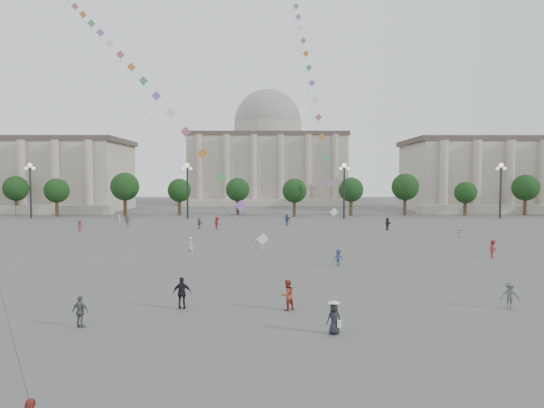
{
  "coord_description": "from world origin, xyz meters",
  "views": [
    {
      "loc": [
        0.95,
        -22.6,
        7.65
      ],
      "look_at": [
        1.04,
        12.0,
        5.83
      ],
      "focal_mm": 32.0,
      "sensor_mm": 36.0,
      "label": 1
    }
  ],
  "objects": [
    {
      "name": "ground",
      "position": [
        0.0,
        0.0,
        0.0
      ],
      "size": [
        360.0,
        360.0,
        0.0
      ],
      "primitive_type": "plane",
      "color": "#4E4C49",
      "rests_on": "ground"
    },
    {
      "name": "hall_central",
      "position": [
        0.0,
        129.22,
        14.23
      ],
      "size": [
        48.3,
        34.3,
        35.5
      ],
      "color": "#A8A08D",
      "rests_on": "ground"
    },
    {
      "name": "tree_row",
      "position": [
        0.0,
        78.0,
        5.39
      ],
      "size": [
        137.12,
        5.12,
        8.0
      ],
      "color": "#332519",
      "rests_on": "ground"
    },
    {
      "name": "lamp_post_far_west",
      "position": [
        -45.0,
        70.0,
        7.35
      ],
      "size": [
        2.0,
        0.9,
        10.65
      ],
      "color": "#262628",
      "rests_on": "ground"
    },
    {
      "name": "lamp_post_mid_west",
      "position": [
        -15.0,
        70.0,
        7.35
      ],
      "size": [
        2.0,
        0.9,
        10.65
      ],
      "color": "#262628",
      "rests_on": "ground"
    },
    {
      "name": "lamp_post_mid_east",
      "position": [
        15.0,
        70.0,
        7.35
      ],
      "size": [
        2.0,
        0.9,
        10.65
      ],
      "color": "#262628",
      "rests_on": "ground"
    },
    {
      "name": "lamp_post_far_east",
      "position": [
        45.0,
        70.0,
        7.35
      ],
      "size": [
        2.0,
        0.9,
        10.65
      ],
      "color": "#262628",
      "rests_on": "ground"
    },
    {
      "name": "person_crowd_0",
      "position": [
        3.58,
        56.33,
        0.93
      ],
      "size": [
        1.18,
        0.88,
        1.86
      ],
      "primitive_type": "imported",
      "rotation": [
        0.0,
        0.0,
        0.44
      ],
      "color": "navy",
      "rests_on": "ground"
    },
    {
      "name": "person_crowd_2",
      "position": [
        -26.39,
        46.51,
        0.85
      ],
      "size": [
        1.0,
        1.26,
        1.71
      ],
      "primitive_type": "imported",
      "rotation": [
        0.0,
        0.0,
        1.19
      ],
      "color": "maroon",
      "rests_on": "ground"
    },
    {
      "name": "person_crowd_4",
      "position": [
        3.94,
        59.67,
        0.95
      ],
      "size": [
        1.57,
        1.71,
        1.9
      ],
      "primitive_type": "imported",
      "rotation": [
        0.0,
        0.0,
        4.01
      ],
      "color": "#B7B8B4",
      "rests_on": "ground"
    },
    {
      "name": "person_crowd_6",
      "position": [
        14.96,
        5.38,
        0.82
      ],
      "size": [
        1.16,
        0.81,
        1.64
      ],
      "primitive_type": "imported",
      "rotation": [
        0.0,
        0.0,
        6.08
      ],
      "color": "#58585C",
      "rests_on": "ground"
    },
    {
      "name": "person_crowd_7",
      "position": [
        25.85,
        40.97,
        0.83
      ],
      "size": [
        1.51,
        1.36,
        1.67
      ],
      "primitive_type": "imported",
      "rotation": [
        0.0,
        0.0,
        2.46
      ],
      "color": "silver",
      "rests_on": "ground"
    },
    {
      "name": "person_crowd_8",
      "position": [
        22.43,
        23.83,
        0.89
      ],
      "size": [
        1.3,
        1.25,
        1.78
      ],
      "primitive_type": "imported",
      "rotation": [
        0.0,
        0.0,
        0.72
      ],
      "color": "maroon",
      "rests_on": "ground"
    },
    {
      "name": "person_crowd_9",
      "position": [
        18.3,
        48.98,
        0.93
      ],
      "size": [
        1.54,
        1.67,
        1.86
      ],
      "primitive_type": "imported",
      "rotation": [
        0.0,
        0.0,
        0.86
      ],
      "color": "black",
      "rests_on": "ground"
    },
    {
      "name": "person_crowd_10",
      "position": [
        -24.78,
        59.52,
        0.74
      ],
      "size": [
        0.59,
        0.65,
        1.49
      ],
      "primitive_type": "imported",
      "rotation": [
        0.0,
        0.0,
        2.11
      ],
      "color": "white",
      "rests_on": "ground"
    },
    {
      "name": "person_crowd_12",
      "position": [
        -10.02,
        51.49,
        0.82
      ],
      "size": [
        1.36,
        1.47,
        1.65
      ],
      "primitive_type": "imported",
      "rotation": [
        0.0,
        0.0,
        2.28
      ],
      "color": "slate",
      "rests_on": "ground"
    },
    {
      "name": "person_crowd_13",
      "position": [
        -6.98,
        25.08,
        0.93
      ],
      "size": [
        0.81,
        0.74,
        1.86
      ],
      "primitive_type": "imported",
      "rotation": [
        0.0,
        0.0,
        2.56
      ],
      "color": "beige",
      "rests_on": "ground"
    },
    {
      "name": "person_crowd_16",
      "position": [
        -21.94,
        54.22,
        0.91
      ],
      "size": [
        1.12,
        0.61,
        1.82
      ],
      "primitive_type": "imported",
      "rotation": [
        0.0,
        0.0,
        0.16
      ],
      "color": "slate",
      "rests_on": "ground"
    },
    {
      "name": "person_crowd_17",
      "position": [
        -7.14,
        50.02,
        0.97
      ],
      "size": [
        1.35,
        1.42,
        1.93
      ],
      "primitive_type": "imported",
      "rotation": [
        0.0,
        0.0,
        2.27
      ],
      "color": "maroon",
      "rests_on": "ground"
    },
    {
      "name": "tourist_3",
      "position": [
        -8.83,
        1.96,
        0.82
      ],
      "size": [
        1.04,
        0.69,
        1.65
      ],
      "primitive_type": "imported",
      "rotation": [
        0.0,
        0.0,
        2.81
      ],
      "color": "#5D5E62",
      "rests_on": "ground"
    },
    {
      "name": "tourist_4",
      "position": [
        -4.26,
        5.52,
        0.94
      ],
      "size": [
        1.12,
        0.51,
        1.88
      ],
      "primitive_type": "imported",
      "rotation": [
        0.0,
        0.0,
        3.19
      ],
      "color": "black",
      "rests_on": "ground"
    },
    {
      "name": "kite_flyer_0",
      "position": [
        1.91,
        5.22,
        0.89
      ],
      "size": [
        1.1,
        1.07,
        1.78
      ],
      "primitive_type": "imported",
      "rotation": [
        0.0,
        0.0,
        3.83
      ],
      "color": "#993B29",
      "rests_on": "ground"
    },
    {
      "name": "kite_flyer_1",
      "position": [
        6.86,
        19.3,
        0.76
      ],
      "size": [
        1.12,
        0.94,
        1.51
      ],
      "primitive_type": "imported",
      "rotation": [
        0.0,
        0.0,
        0.46
      ],
      "color": "navy",
      "rests_on": "ground"
    },
    {
      "name": "hat_person",
      "position": [
        4.07,
        0.86,
        0.82
      ],
      "size": [
        0.85,
        0.67,
        1.69
      ],
      "color": "black",
      "rests_on": "ground"
    },
    {
      "name": "kite_train_west",
      "position": [
        -19.09,
        29.04,
        24.51
      ],
      "size": [
        39.98,
        44.73,
        74.23
      ],
      "color": "#3F3F3F",
      "rests_on": "ground"
    },
    {
      "name": "kite_train_mid",
      "position": [
        4.04,
        40.56,
        29.45
      ],
      "size": [
        5.99,
        39.74,
        65.2
      ],
      "color": "#3F3F3F",
      "rests_on": "ground"
    }
  ]
}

